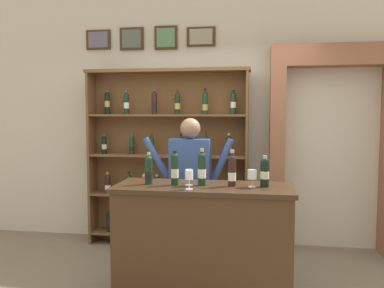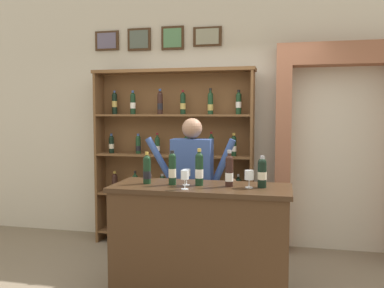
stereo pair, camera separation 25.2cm
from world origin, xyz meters
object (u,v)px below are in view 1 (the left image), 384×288
(tasting_bottle_super_tuscan, at_px, (202,169))
(wine_glass_left, at_px, (189,176))
(tasting_counter, at_px, (204,242))
(wine_glass_center, at_px, (189,174))
(wine_shelf, at_px, (168,154))
(wine_glass_spare, at_px, (252,175))
(tasting_bottle_vin_santo, at_px, (232,170))
(shopkeeper, at_px, (190,176))
(tasting_bottle_riserva, at_px, (265,172))
(tasting_bottle_chianti, at_px, (149,170))
(tasting_bottle_grappa, at_px, (175,169))

(tasting_bottle_super_tuscan, xyz_separation_m, wine_glass_left, (-0.08, -0.21, -0.03))
(tasting_counter, height_order, wine_glass_center, wine_glass_center)
(wine_shelf, relative_size, wine_glass_spare, 14.42)
(tasting_bottle_vin_santo, relative_size, wine_glass_spare, 2.11)
(wine_glass_left, bearing_deg, shopkeeper, 98.80)
(tasting_bottle_super_tuscan, height_order, wine_glass_spare, tasting_bottle_super_tuscan)
(tasting_bottle_riserva, distance_m, wine_glass_left, 0.67)
(wine_shelf, xyz_separation_m, tasting_bottle_chianti, (0.13, -1.39, -0.00))
(wine_glass_left, bearing_deg, wine_glass_center, 99.38)
(tasting_bottle_chianti, bearing_deg, wine_glass_left, -25.61)
(shopkeeper, distance_m, wine_glass_center, 0.68)
(wine_glass_left, height_order, wine_glass_center, wine_glass_left)
(wine_glass_center, bearing_deg, wine_glass_spare, 0.71)
(tasting_bottle_super_tuscan, relative_size, tasting_bottle_riserva, 1.19)
(tasting_bottle_super_tuscan, bearing_deg, shopkeeper, 108.38)
(tasting_counter, height_order, wine_glass_spare, wine_glass_spare)
(tasting_bottle_chianti, xyz_separation_m, wine_glass_left, (0.40, -0.19, -0.01))
(tasting_bottle_riserva, bearing_deg, wine_glass_spare, -163.57)
(tasting_bottle_vin_santo, height_order, wine_glass_spare, tasting_bottle_vin_santo)
(tasting_bottle_super_tuscan, bearing_deg, tasting_bottle_vin_santo, 1.69)
(tasting_bottle_riserva, relative_size, wine_glass_left, 1.70)
(wine_glass_left, bearing_deg, wine_glass_spare, 20.36)
(tasting_bottle_vin_santo, xyz_separation_m, wine_glass_spare, (0.18, -0.02, -0.04))
(tasting_bottle_super_tuscan, bearing_deg, wine_glass_spare, -2.09)
(wine_glass_left, distance_m, wine_glass_center, 0.19)
(wine_shelf, distance_m, tasting_bottle_grappa, 1.45)
(wine_glass_spare, xyz_separation_m, wine_glass_center, (-0.55, -0.01, 0.00))
(wine_shelf, xyz_separation_m, shopkeeper, (0.40, -0.74, -0.16))
(tasting_bottle_vin_santo, relative_size, tasting_bottle_riserva, 1.16)
(tasting_bottle_vin_santo, distance_m, wine_glass_left, 0.41)
(tasting_bottle_chianti, bearing_deg, tasting_bottle_grappa, -1.20)
(tasting_bottle_grappa, relative_size, wine_glass_center, 2.14)
(wine_shelf, distance_m, tasting_counter, 1.65)
(tasting_bottle_grappa, xyz_separation_m, wine_glass_center, (0.13, -0.00, -0.04))
(tasting_bottle_super_tuscan, relative_size, wine_glass_left, 2.02)
(wine_glass_left, bearing_deg, tasting_bottle_super_tuscan, 69.08)
(wine_shelf, relative_size, tasting_bottle_vin_santo, 6.83)
(shopkeeper, distance_m, tasting_bottle_super_tuscan, 0.69)
(wine_glass_spare, bearing_deg, tasting_bottle_riserva, 16.43)
(wine_glass_spare, height_order, wine_glass_center, wine_glass_spare)
(tasting_bottle_chianti, distance_m, wine_glass_center, 0.37)
(tasting_counter, distance_m, tasting_bottle_riserva, 0.83)
(wine_shelf, relative_size, wine_glass_left, 13.46)
(wine_glass_spare, distance_m, wine_glass_center, 0.55)
(tasting_bottle_riserva, bearing_deg, wine_glass_center, -176.66)
(tasting_counter, bearing_deg, tasting_bottle_vin_santo, 3.58)
(shopkeeper, relative_size, wine_glass_spare, 10.57)
(wine_shelf, relative_size, tasting_counter, 1.39)
(wine_glass_center, bearing_deg, shopkeeper, 98.63)
(tasting_bottle_chianti, relative_size, tasting_bottle_super_tuscan, 0.88)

